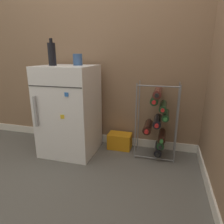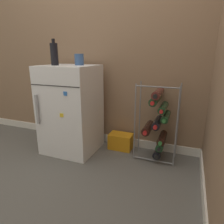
# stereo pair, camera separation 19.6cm
# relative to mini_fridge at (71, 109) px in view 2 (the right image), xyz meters

# --- Properties ---
(ground_plane) EXTENTS (14.00, 14.00, 0.00)m
(ground_plane) POSITION_rel_mini_fridge_xyz_m (0.32, -0.35, -0.46)
(ground_plane) COLOR #56544F
(wall_back) EXTENTS (7.03, 0.07, 2.50)m
(wall_back) POSITION_rel_mini_fridge_xyz_m (0.32, 0.34, 0.78)
(wall_back) COLOR #84664C
(wall_back) RESTS_ON ground_plane
(mini_fridge) EXTENTS (0.54, 0.53, 0.91)m
(mini_fridge) POSITION_rel_mini_fridge_xyz_m (0.00, 0.00, 0.00)
(mini_fridge) COLOR white
(mini_fridge) RESTS_ON ground_plane
(wine_rack) EXTENTS (0.40, 0.32, 0.76)m
(wine_rack) POSITION_rel_mini_fridge_xyz_m (0.90, 0.12, -0.07)
(wine_rack) COLOR slate
(wine_rack) RESTS_ON ground_plane
(soda_box) EXTENTS (0.25, 0.16, 0.17)m
(soda_box) POSITION_rel_mini_fridge_xyz_m (0.50, 0.20, -0.37)
(soda_box) COLOR orange
(soda_box) RESTS_ON ground_plane
(fridge_top_cup) EXTENTS (0.09, 0.09, 0.11)m
(fridge_top_cup) POSITION_rel_mini_fridge_xyz_m (0.10, 0.05, 0.51)
(fridge_top_cup) COLOR #335184
(fridge_top_cup) RESTS_ON mini_fridge
(fridge_top_bottle) EXTENTS (0.07, 0.07, 0.25)m
(fridge_top_bottle) POSITION_rel_mini_fridge_xyz_m (-0.12, -0.06, 0.57)
(fridge_top_bottle) COLOR black
(fridge_top_bottle) RESTS_ON mini_fridge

